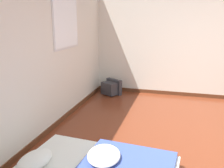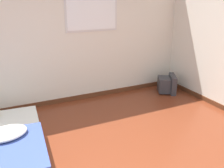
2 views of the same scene
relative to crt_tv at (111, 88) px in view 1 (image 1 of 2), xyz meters
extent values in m
plane|color=maroon|center=(-2.43, -2.19, -0.18)|extent=(20.00, 20.00, 0.00)
cube|color=silver|center=(-2.43, 0.48, 1.12)|extent=(8.02, 0.06, 2.60)
cube|color=#562D19|center=(-2.43, 0.44, -0.14)|extent=(8.02, 0.02, 0.09)
cube|color=silver|center=(-1.50, 0.44, 1.71)|extent=(1.01, 0.01, 1.13)
cube|color=white|center=(-1.50, 0.43, 1.71)|extent=(0.94, 0.01, 1.06)
cube|color=silver|center=(0.41, -2.19, 1.12)|extent=(0.06, 7.68, 2.60)
cube|color=#562D19|center=(0.37, -2.19, -0.14)|extent=(0.02, 7.68, 0.09)
ellipsoid|color=silver|center=(-3.51, -0.04, 0.06)|extent=(0.54, 0.38, 0.14)
ellipsoid|color=silver|center=(-3.22, -0.81, 0.08)|extent=(0.60, 0.51, 0.11)
cube|color=#333338|center=(-0.06, 0.03, -0.01)|extent=(0.39, 0.44, 0.30)
cube|color=#333338|center=(0.09, -0.05, 0.01)|extent=(0.30, 0.44, 0.38)
cube|color=black|center=(0.14, -0.07, 0.02)|extent=(0.18, 0.33, 0.27)
camera|label=1|loc=(-5.81, -1.63, 1.71)|focal=40.00mm
camera|label=2|loc=(-3.21, -3.97, 1.80)|focal=40.00mm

